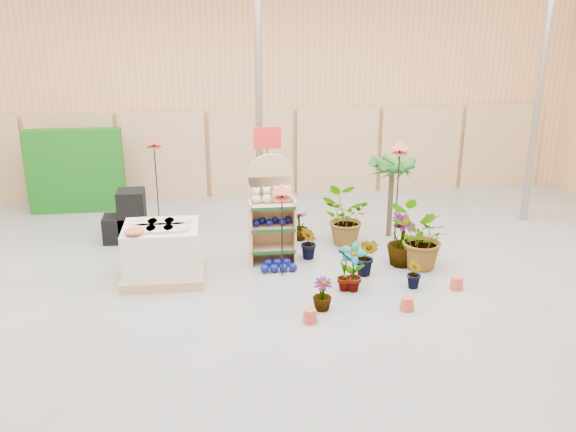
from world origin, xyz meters
name	(u,v)px	position (x,y,z in m)	size (l,w,h in m)	color
room	(273,153)	(0.00, 0.91, 2.21)	(15.20, 12.10, 4.70)	slate
display_shelf	(271,213)	(0.08, 2.08, 0.87)	(0.80, 0.50, 1.90)	tan
teddy_bears	(273,196)	(0.10, 1.99, 1.21)	(0.70, 0.19, 0.30)	beige
gazing_balls_shelf	(272,221)	(0.08, 1.97, 0.75)	(0.70, 0.24, 0.13)	#080E5D
gazing_balls_floor	(278,266)	(0.14, 1.59, 0.07)	(0.63, 0.39, 0.15)	#080E5D
pallet_stack	(162,253)	(-1.78, 1.45, 0.47)	(1.32, 1.11, 0.97)	tan
charcoal_planters	(127,220)	(-2.55, 3.29, 0.42)	(0.80, 0.50, 1.00)	black
trellis_stock	(76,171)	(-3.80, 5.20, 0.90)	(2.00, 0.30, 1.80)	#115811
offer_sign	(267,161)	(0.10, 2.98, 1.57)	(0.50, 0.08, 2.20)	gray
bird_table_front	(282,191)	(0.18, 1.34, 1.49)	(0.34, 0.34, 1.61)	black
bird_table_right	(400,148)	(2.37, 2.24, 1.91)	(0.34, 0.34, 2.06)	black
bird_table_back	(154,142)	(-2.08, 4.68, 1.60)	(0.34, 0.34, 1.73)	black
palm	(392,165)	(2.45, 2.94, 1.42)	(0.70, 0.70, 1.67)	#3E3321
potted_plant_0	(345,269)	(1.11, 0.66, 0.37)	(0.39, 0.27, 0.74)	#1F5A1D
potted_plant_1	(367,257)	(1.58, 1.17, 0.34)	(0.38, 0.30, 0.69)	#1F5A1D
potted_plant_3	(402,240)	(2.29, 1.54, 0.46)	(0.52, 0.52, 0.92)	#1F5A1D
potted_plant_5	(309,243)	(0.74, 1.97, 0.32)	(0.35, 0.28, 0.63)	#1F5A1D
potted_plant_6	(343,218)	(1.48, 2.63, 0.51)	(0.92, 0.80, 1.02)	#1F5A1D
potted_plant_7	(322,294)	(0.64, 0.06, 0.26)	(0.29, 0.29, 0.51)	#1F5A1D
potted_plant_8	(353,267)	(1.22, 0.63, 0.41)	(0.43, 0.29, 0.81)	#1F5A1D
potted_plant_9	(415,274)	(2.23, 0.59, 0.26)	(0.29, 0.23, 0.52)	#1F5A1D
potted_plant_10	(420,238)	(2.55, 1.35, 0.56)	(1.00, 0.87, 1.12)	#1F5A1D
potted_plant_11	(300,226)	(0.70, 2.94, 0.28)	(0.32, 0.32, 0.57)	#1F5A1D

